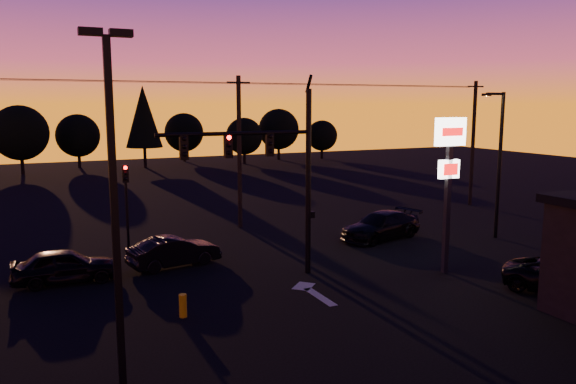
# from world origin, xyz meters

# --- Properties ---
(ground) EXTENTS (120.00, 120.00, 0.00)m
(ground) POSITION_xyz_m (0.00, 0.00, 0.00)
(ground) COLOR black
(ground) RESTS_ON ground
(lane_arrow) EXTENTS (1.20, 3.10, 0.01)m
(lane_arrow) POSITION_xyz_m (0.50, 1.67, 0.01)
(lane_arrow) COLOR beige
(lane_arrow) RESTS_ON ground
(traffic_signal_mast) EXTENTS (6.79, 0.52, 8.58)m
(traffic_signal_mast) POSITION_xyz_m (-0.10, 3.99, 4.94)
(traffic_signal_mast) COLOR black
(traffic_signal_mast) RESTS_ON ground
(secondary_signal) EXTENTS (0.30, 0.31, 4.35)m
(secondary_signal) POSITION_xyz_m (-5.00, 11.49, 2.86)
(secondary_signal) COLOR black
(secondary_signal) RESTS_ON ground
(parking_lot_light) EXTENTS (1.25, 0.30, 9.14)m
(parking_lot_light) POSITION_xyz_m (-7.50, -3.00, 5.27)
(parking_lot_light) COLOR black
(parking_lot_light) RESTS_ON ground
(pylon_sign) EXTENTS (1.50, 0.28, 6.80)m
(pylon_sign) POSITION_xyz_m (7.00, 1.50, 4.91)
(pylon_sign) COLOR black
(pylon_sign) RESTS_ON ground
(streetlight) EXTENTS (1.55, 0.35, 8.00)m
(streetlight) POSITION_xyz_m (13.91, 5.50, 4.42)
(streetlight) COLOR black
(streetlight) RESTS_ON ground
(utility_pole_1) EXTENTS (1.40, 0.26, 9.00)m
(utility_pole_1) POSITION_xyz_m (2.00, 14.00, 4.59)
(utility_pole_1) COLOR black
(utility_pole_1) RESTS_ON ground
(utility_pole_2) EXTENTS (1.40, 0.26, 9.00)m
(utility_pole_2) POSITION_xyz_m (20.00, 14.00, 4.59)
(utility_pole_2) COLOR black
(utility_pole_2) RESTS_ON ground
(power_wires) EXTENTS (36.00, 1.22, 0.07)m
(power_wires) POSITION_xyz_m (2.00, 14.00, 8.57)
(power_wires) COLOR black
(power_wires) RESTS_ON ground
(bollard) EXTENTS (0.27, 0.27, 0.82)m
(bollard) POSITION_xyz_m (-4.81, 1.20, 0.41)
(bollard) COLOR #CEA509
(bollard) RESTS_ON ground
(tree_2) EXTENTS (5.77, 5.78, 7.26)m
(tree_2) POSITION_xyz_m (-10.00, 48.00, 4.37)
(tree_2) COLOR black
(tree_2) RESTS_ON ground
(tree_3) EXTENTS (4.95, 4.95, 6.22)m
(tree_3) POSITION_xyz_m (-4.00, 52.00, 3.75)
(tree_3) COLOR black
(tree_3) RESTS_ON ground
(tree_4) EXTENTS (4.18, 4.18, 9.50)m
(tree_4) POSITION_xyz_m (3.00, 49.00, 5.93)
(tree_4) COLOR black
(tree_4) RESTS_ON ground
(tree_5) EXTENTS (4.95, 4.95, 6.22)m
(tree_5) POSITION_xyz_m (9.00, 54.00, 3.75)
(tree_5) COLOR black
(tree_5) RESTS_ON ground
(tree_6) EXTENTS (4.54, 4.54, 5.71)m
(tree_6) POSITION_xyz_m (15.00, 48.00, 3.43)
(tree_6) COLOR black
(tree_6) RESTS_ON ground
(tree_7) EXTENTS (5.36, 5.36, 6.74)m
(tree_7) POSITION_xyz_m (21.00, 51.00, 4.06)
(tree_7) COLOR black
(tree_7) RESTS_ON ground
(tree_8) EXTENTS (4.12, 4.12, 5.19)m
(tree_8) POSITION_xyz_m (27.00, 50.00, 3.12)
(tree_8) COLOR black
(tree_8) RESTS_ON ground
(car_left) EXTENTS (4.27, 1.85, 1.43)m
(car_left) POSITION_xyz_m (-8.27, 7.04, 0.72)
(car_left) COLOR black
(car_left) RESTS_ON ground
(car_mid) EXTENTS (4.37, 2.21, 1.38)m
(car_mid) POSITION_xyz_m (-3.58, 7.52, 0.69)
(car_mid) COLOR black
(car_mid) RESTS_ON ground
(car_right) EXTENTS (5.43, 3.25, 1.47)m
(car_right) POSITION_xyz_m (8.03, 7.95, 0.74)
(car_right) COLOR black
(car_right) RESTS_ON ground
(suv_parked) EXTENTS (4.22, 5.13, 1.30)m
(suv_parked) POSITION_xyz_m (9.45, -2.74, 0.65)
(suv_parked) COLOR black
(suv_parked) RESTS_ON ground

